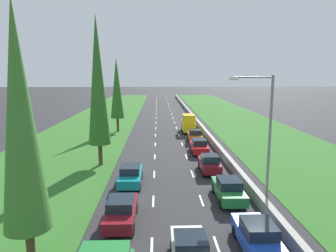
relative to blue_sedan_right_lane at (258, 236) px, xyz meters
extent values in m
plane|color=#28282B|center=(-3.73, 45.51, -0.81)|extent=(300.00, 300.00, 0.00)
cube|color=#2D6623|center=(-16.38, 45.51, -0.79)|extent=(14.00, 140.00, 0.04)
cube|color=#2D6623|center=(10.62, 45.51, -0.79)|extent=(14.00, 140.00, 0.04)
cube|color=#9E9B93|center=(1.97, 45.51, -0.39)|extent=(0.44, 120.00, 0.85)
cube|color=white|center=(-5.48, 0.51, -0.81)|extent=(0.14, 2.00, 0.01)
cube|color=white|center=(-5.48, 6.51, -0.81)|extent=(0.14, 2.00, 0.01)
cube|color=white|center=(-5.48, 12.51, -0.81)|extent=(0.14, 2.00, 0.01)
cube|color=white|center=(-5.48, 18.51, -0.81)|extent=(0.14, 2.00, 0.01)
cube|color=white|center=(-5.48, 24.51, -0.81)|extent=(0.14, 2.00, 0.01)
cube|color=white|center=(-5.48, 30.51, -0.81)|extent=(0.14, 2.00, 0.01)
cube|color=white|center=(-5.48, 36.51, -0.81)|extent=(0.14, 2.00, 0.01)
cube|color=white|center=(-5.48, 42.51, -0.81)|extent=(0.14, 2.00, 0.01)
cube|color=white|center=(-5.48, 48.51, -0.81)|extent=(0.14, 2.00, 0.01)
cube|color=white|center=(-5.48, 54.51, -0.81)|extent=(0.14, 2.00, 0.01)
cube|color=white|center=(-5.48, 60.51, -0.81)|extent=(0.14, 2.00, 0.01)
cube|color=white|center=(-5.48, 66.51, -0.81)|extent=(0.14, 2.00, 0.01)
cube|color=white|center=(-5.48, 72.51, -0.81)|extent=(0.14, 2.00, 0.01)
cube|color=white|center=(-5.48, 78.51, -0.81)|extent=(0.14, 2.00, 0.01)
cube|color=white|center=(-5.48, 84.51, -0.81)|extent=(0.14, 2.00, 0.01)
cube|color=white|center=(-5.48, 90.51, -0.81)|extent=(0.14, 2.00, 0.01)
cube|color=white|center=(-5.48, 96.51, -0.81)|extent=(0.14, 2.00, 0.01)
cube|color=white|center=(-5.48, 102.51, -0.81)|extent=(0.14, 2.00, 0.01)
cube|color=white|center=(-1.98, 0.51, -0.81)|extent=(0.14, 2.00, 0.01)
cube|color=white|center=(-1.98, 6.51, -0.81)|extent=(0.14, 2.00, 0.01)
cube|color=white|center=(-1.98, 12.51, -0.81)|extent=(0.14, 2.00, 0.01)
cube|color=white|center=(-1.98, 18.51, -0.81)|extent=(0.14, 2.00, 0.01)
cube|color=white|center=(-1.98, 24.51, -0.81)|extent=(0.14, 2.00, 0.01)
cube|color=white|center=(-1.98, 30.51, -0.81)|extent=(0.14, 2.00, 0.01)
cube|color=white|center=(-1.98, 36.51, -0.81)|extent=(0.14, 2.00, 0.01)
cube|color=white|center=(-1.98, 42.51, -0.81)|extent=(0.14, 2.00, 0.01)
cube|color=white|center=(-1.98, 48.51, -0.81)|extent=(0.14, 2.00, 0.01)
cube|color=white|center=(-1.98, 54.51, -0.81)|extent=(0.14, 2.00, 0.01)
cube|color=white|center=(-1.98, 60.51, -0.81)|extent=(0.14, 2.00, 0.01)
cube|color=white|center=(-1.98, 66.51, -0.81)|extent=(0.14, 2.00, 0.01)
cube|color=white|center=(-1.98, 72.51, -0.81)|extent=(0.14, 2.00, 0.01)
cube|color=white|center=(-1.98, 78.51, -0.81)|extent=(0.14, 2.00, 0.01)
cube|color=white|center=(-1.98, 84.51, -0.81)|extent=(0.14, 2.00, 0.01)
cube|color=white|center=(-1.98, 90.51, -0.81)|extent=(0.14, 2.00, 0.01)
cube|color=white|center=(-1.98, 96.51, -0.81)|extent=(0.14, 2.00, 0.01)
cube|color=white|center=(-1.98, 102.51, -0.81)|extent=(0.14, 2.00, 0.01)
cube|color=#1E47B7|center=(0.00, 0.03, -0.13)|extent=(1.76, 4.50, 0.72)
cube|color=#19232D|center=(0.00, -0.12, 0.53)|extent=(1.56, 1.90, 0.60)
cylinder|color=black|center=(-0.80, 1.43, -0.49)|extent=(0.22, 0.64, 0.64)
cylinder|color=black|center=(0.80, 1.43, -0.49)|extent=(0.22, 0.64, 0.64)
cube|color=#237A33|center=(-0.01, 6.60, -0.13)|extent=(1.76, 4.50, 0.72)
cube|color=#19232D|center=(-0.01, 6.45, 0.53)|extent=(1.56, 1.90, 0.60)
cylinder|color=black|center=(-0.81, 7.99, -0.49)|extent=(0.22, 0.64, 0.64)
cylinder|color=black|center=(0.79, 7.99, -0.49)|extent=(0.22, 0.64, 0.64)
cylinder|color=black|center=(-0.81, 5.20, -0.49)|extent=(0.22, 0.64, 0.64)
cylinder|color=black|center=(0.79, 5.20, -0.49)|extent=(0.22, 0.64, 0.64)
cube|color=maroon|center=(-7.41, 3.33, -0.13)|extent=(1.76, 4.50, 0.72)
cube|color=#19232D|center=(-7.41, 3.18, 0.53)|extent=(1.56, 1.90, 0.60)
cylinder|color=black|center=(-8.21, 4.73, -0.49)|extent=(0.22, 0.64, 0.64)
cylinder|color=black|center=(-6.61, 4.73, -0.49)|extent=(0.22, 0.64, 0.64)
cylinder|color=black|center=(-8.21, 1.94, -0.49)|extent=(0.22, 0.64, 0.64)
cylinder|color=black|center=(-6.61, 1.94, -0.49)|extent=(0.22, 0.64, 0.64)
cube|color=#19232D|center=(-3.64, -1.48, 0.59)|extent=(1.52, 1.60, 0.64)
cylinder|color=black|center=(-4.40, 0.03, -0.49)|extent=(0.22, 0.64, 0.64)
cylinder|color=black|center=(-2.88, 0.03, -0.49)|extent=(0.22, 0.64, 0.64)
cube|color=maroon|center=(-0.34, 13.01, -0.11)|extent=(1.68, 3.90, 0.76)
cube|color=#19232D|center=(-0.34, 12.71, 0.59)|extent=(1.52, 1.60, 0.64)
cylinder|color=black|center=(-1.10, 14.22, -0.49)|extent=(0.22, 0.64, 0.64)
cylinder|color=black|center=(0.42, 14.22, -0.49)|extent=(0.22, 0.64, 0.64)
cylinder|color=black|center=(-1.10, 11.80, -0.49)|extent=(0.22, 0.64, 0.64)
cylinder|color=black|center=(0.42, 11.80, -0.49)|extent=(0.22, 0.64, 0.64)
cube|color=red|center=(-0.37, 20.09, -0.13)|extent=(1.76, 4.50, 0.72)
cube|color=#19232D|center=(-0.37, 19.94, 0.53)|extent=(1.56, 1.90, 0.60)
cylinder|color=black|center=(-1.17, 21.48, -0.49)|extent=(0.22, 0.64, 0.64)
cylinder|color=black|center=(0.43, 21.48, -0.49)|extent=(0.22, 0.64, 0.64)
cylinder|color=black|center=(-1.17, 18.69, -0.49)|extent=(0.22, 0.64, 0.64)
cylinder|color=black|center=(0.43, 18.69, -0.49)|extent=(0.22, 0.64, 0.64)
cube|color=orange|center=(-0.17, 25.81, -0.11)|extent=(1.68, 3.90, 0.76)
cube|color=#19232D|center=(-0.17, 25.51, 0.59)|extent=(1.52, 1.60, 0.64)
cylinder|color=black|center=(-0.93, 27.02, -0.49)|extent=(0.22, 0.64, 0.64)
cylinder|color=black|center=(0.59, 27.02, -0.49)|extent=(0.22, 0.64, 0.64)
cylinder|color=black|center=(-0.93, 24.60, -0.49)|extent=(0.22, 0.64, 0.64)
cylinder|color=black|center=(0.59, 24.60, -0.49)|extent=(0.22, 0.64, 0.64)
cube|color=yellow|center=(-0.36, 32.87, 0.21)|extent=(1.90, 4.90, 1.40)
cube|color=yellow|center=(-0.36, 32.57, 1.46)|extent=(1.80, 3.10, 1.10)
cylinder|color=black|center=(-1.23, 34.39, -0.49)|extent=(0.22, 0.64, 0.64)
cylinder|color=black|center=(0.51, 34.39, -0.49)|extent=(0.22, 0.64, 0.64)
cylinder|color=black|center=(-1.23, 31.35, -0.49)|extent=(0.22, 0.64, 0.64)
cylinder|color=black|center=(0.51, 31.35, -0.49)|extent=(0.22, 0.64, 0.64)
cube|color=teal|center=(-7.41, 10.05, -0.13)|extent=(1.76, 4.50, 0.72)
cube|color=#19232D|center=(-7.41, 9.90, 0.53)|extent=(1.56, 1.90, 0.60)
cylinder|color=black|center=(-8.21, 11.44, -0.49)|extent=(0.22, 0.64, 0.64)
cylinder|color=black|center=(-6.61, 11.44, -0.49)|extent=(0.22, 0.64, 0.64)
cylinder|color=black|center=(-8.21, 8.65, -0.49)|extent=(0.22, 0.64, 0.64)
cylinder|color=black|center=(-6.61, 8.65, -0.49)|extent=(0.22, 0.64, 0.64)
cylinder|color=#4C3823|center=(-11.01, -1.32, 0.29)|extent=(0.40, 0.40, 2.20)
cone|color=#3D752D|center=(-11.01, -1.32, 6.46)|extent=(2.11, 2.11, 10.14)
cylinder|color=#4C3823|center=(-10.90, 15.61, 0.29)|extent=(0.41, 0.41, 2.20)
cone|color=#2D6623|center=(-10.90, 15.61, 7.65)|extent=(2.17, 2.17, 12.52)
cylinder|color=#4C3823|center=(-11.45, 33.62, 0.29)|extent=(0.40, 0.40, 2.20)
cone|color=#2D6623|center=(-11.45, 33.62, 6.05)|extent=(2.09, 2.09, 9.32)
cylinder|color=gray|center=(3.03, 7.17, 3.69)|extent=(0.20, 0.20, 9.00)
cylinder|color=gray|center=(1.63, 7.17, 8.04)|extent=(2.80, 0.12, 0.12)
cube|color=silver|center=(0.23, 7.17, 7.94)|extent=(0.60, 0.28, 0.20)
camera|label=1|loc=(-5.12, -14.56, 8.33)|focal=32.99mm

